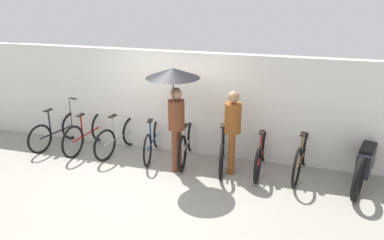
{
  "coord_description": "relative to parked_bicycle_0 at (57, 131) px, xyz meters",
  "views": [
    {
      "loc": [
        2.5,
        -5.67,
        3.5
      ],
      "look_at": [
        0.57,
        1.02,
        1.0
      ],
      "focal_mm": 35.0,
      "sensor_mm": 36.0,
      "label": 1
    }
  ],
  "objects": [
    {
      "name": "ground_plane",
      "position": [
        2.72,
        -1.17,
        -0.35
      ],
      "size": [
        30.0,
        30.0,
        0.0
      ],
      "primitive_type": "plane",
      "color": "gray"
    },
    {
      "name": "back_wall",
      "position": [
        2.72,
        0.51,
        0.76
      ],
      "size": [
        14.57,
        0.12,
        2.23
      ],
      "color": "silver",
      "rests_on": "ground"
    },
    {
      "name": "parked_bicycle_0",
      "position": [
        0.0,
        0.0,
        0.0
      ],
      "size": [
        0.52,
        1.6,
        1.04
      ],
      "rotation": [
        0.0,
        0.0,
        1.36
      ],
      "color": "black",
      "rests_on": "ground"
    },
    {
      "name": "parked_bicycle_1",
      "position": [
        0.78,
        0.04,
        0.02
      ],
      "size": [
        0.44,
        1.74,
        1.04
      ],
      "rotation": [
        0.0,
        0.0,
        1.48
      ],
      "color": "black",
      "rests_on": "ground"
    },
    {
      "name": "parked_bicycle_2",
      "position": [
        1.55,
        0.05,
        0.01
      ],
      "size": [
        0.51,
        1.62,
        1.04
      ],
      "rotation": [
        0.0,
        0.0,
        1.36
      ],
      "color": "black",
      "rests_on": "ground"
    },
    {
      "name": "parked_bicycle_3",
      "position": [
        2.33,
        0.09,
        0.01
      ],
      "size": [
        0.47,
        1.65,
        1.08
      ],
      "rotation": [
        0.0,
        0.0,
        1.74
      ],
      "color": "black",
      "rests_on": "ground"
    },
    {
      "name": "parked_bicycle_4",
      "position": [
        3.11,
        0.08,
        0.03
      ],
      "size": [
        0.44,
        1.76,
        0.97
      ],
      "rotation": [
        0.0,
        0.0,
        1.68
      ],
      "color": "black",
      "rests_on": "ground"
    },
    {
      "name": "parked_bicycle_5",
      "position": [
        3.88,
        -0.0,
        0.01
      ],
      "size": [
        0.48,
        1.75,
        0.98
      ],
      "rotation": [
        0.0,
        0.0,
        1.73
      ],
      "color": "black",
      "rests_on": "ground"
    },
    {
      "name": "parked_bicycle_6",
      "position": [
        4.66,
        0.03,
        0.01
      ],
      "size": [
        0.44,
        1.7,
        1.1
      ],
      "rotation": [
        0.0,
        0.0,
        1.55
      ],
      "color": "black",
      "rests_on": "ground"
    },
    {
      "name": "parked_bicycle_7",
      "position": [
        5.44,
        0.06,
        0.05
      ],
      "size": [
        0.48,
        1.78,
        1.07
      ],
      "rotation": [
        0.0,
        0.0,
        1.41
      ],
      "color": "black",
      "rests_on": "ground"
    },
    {
      "name": "pedestrian_leading",
      "position": [
        3.03,
        -0.48,
        1.3
      ],
      "size": [
        1.0,
        1.0,
        2.1
      ],
      "rotation": [
        0.0,
        0.0,
        3.08
      ],
      "color": "brown",
      "rests_on": "ground"
    },
    {
      "name": "pedestrian_center",
      "position": [
        4.11,
        -0.2,
        0.62
      ],
      "size": [
        0.32,
        0.32,
        1.67
      ],
      "rotation": [
        0.0,
        0.0,
        3.28
      ],
      "color": "brown",
      "rests_on": "ground"
    },
    {
      "name": "motorcycle",
      "position": [
        6.57,
        0.06,
        0.08
      ],
      "size": [
        0.85,
        2.14,
        0.96
      ],
      "rotation": [
        0.0,
        0.0,
        1.28
      ],
      "color": "black",
      "rests_on": "ground"
    }
  ]
}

